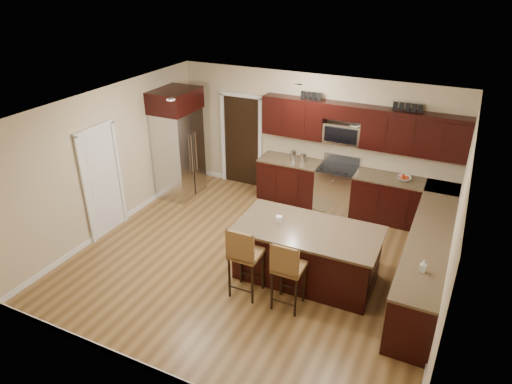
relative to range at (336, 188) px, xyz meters
The scene contains 22 objects.
floor 2.59m from the range, 105.51° to the right, with size 6.00×6.00×0.00m, color brown.
ceiling 3.38m from the range, 105.51° to the right, with size 6.00×6.00×0.00m, color silver.
wall_back 1.15m from the range, 156.28° to the left, with size 6.00×6.00×0.00m, color #C8B690.
wall_left 4.51m from the range, 146.33° to the right, with size 5.50×5.50×0.00m, color #C8B690.
wall_right 3.49m from the range, 46.57° to the right, with size 5.50×5.50×0.00m, color #C8B690.
base_cabinets 1.58m from the range, 39.46° to the right, with size 4.02×3.96×0.92m.
upper_cabinets 1.42m from the range, 20.23° to the left, with size 4.00×0.33×0.80m.
range is the anchor object (origin of this frame).
microwave 1.16m from the range, 90.00° to the left, with size 0.76×0.31×0.40m, color silver.
doorway 2.41m from the range, behind, with size 0.85×0.03×2.06m, color black.
pantry_door 4.61m from the range, 143.07° to the right, with size 0.03×0.80×2.04m, color white.
letter_decor 1.84m from the range, 31.31° to the left, with size 2.20×0.03×0.15m, color black, non-canonical shape.
island 2.50m from the range, 83.96° to the right, with size 2.28×1.22×0.92m.
stool_left 3.38m from the range, 97.43° to the right, with size 0.46×0.46×1.21m.
stool_mid 3.36m from the range, 85.56° to the right, with size 0.44×0.44×1.16m.
refrigerator 3.47m from the range, 166.41° to the right, with size 0.79×1.01×2.35m.
floor_mat 0.99m from the range, 125.09° to the right, with size 0.87×0.58×0.01m, color olive.
fruit_bowl 1.39m from the range, ahead, with size 0.27×0.27×0.07m, color silver.
soap_bottle 3.55m from the range, 54.87° to the right, with size 0.08×0.08×0.17m, color #B2B2B2.
canister_tall 1.11m from the range, behind, with size 0.12×0.12×0.21m, color silver.
canister_short 0.92m from the range, behind, with size 0.11×0.11×0.18m, color silver.
island_jar 2.55m from the range, 95.43° to the right, with size 0.10×0.10×0.10m, color white.
Camera 1 is at (2.84, -5.90, 4.63)m, focal length 32.00 mm.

